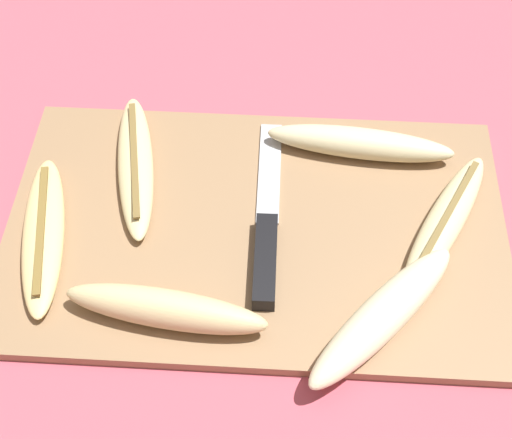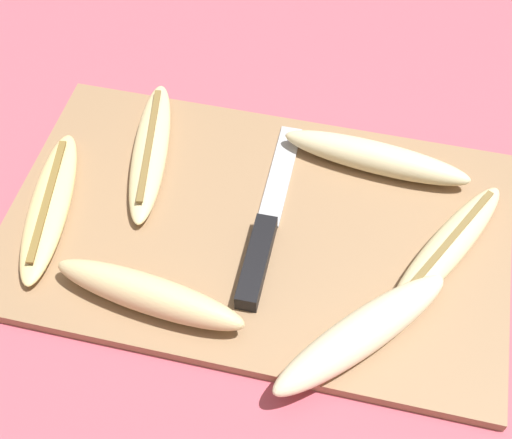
{
  "view_description": "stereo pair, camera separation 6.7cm",
  "coord_description": "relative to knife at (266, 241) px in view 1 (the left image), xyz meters",
  "views": [
    {
      "loc": [
        0.02,
        -0.4,
        0.56
      ],
      "look_at": [
        0.0,
        0.0,
        0.02
      ],
      "focal_mm": 50.0,
      "sensor_mm": 36.0,
      "label": 1
    },
    {
      "loc": [
        0.09,
        -0.39,
        0.56
      ],
      "look_at": [
        0.0,
        0.0,
        0.02
      ],
      "focal_mm": 50.0,
      "sensor_mm": 36.0,
      "label": 2
    }
  ],
  "objects": [
    {
      "name": "banana_ripe_center",
      "position": [
        -0.14,
        0.08,
        0.0
      ],
      "size": [
        0.07,
        0.19,
        0.02
      ],
      "rotation": [
        0.0,
        0.0,
        3.33
      ],
      "color": "beige",
      "rests_on": "cutting_board"
    },
    {
      "name": "banana_soft_right",
      "position": [
        0.17,
        0.03,
        0.0
      ],
      "size": [
        0.11,
        0.18,
        0.02
      ],
      "rotation": [
        0.0,
        0.0,
        2.66
      ],
      "color": "beige",
      "rests_on": "cutting_board"
    },
    {
      "name": "ground_plane",
      "position": [
        -0.01,
        0.02,
        -0.02
      ],
      "size": [
        4.0,
        4.0,
        0.0
      ],
      "primitive_type": "plane",
      "color": "#C65160"
    },
    {
      "name": "banana_cream_curved",
      "position": [
        0.09,
        0.12,
        0.01
      ],
      "size": [
        0.19,
        0.05,
        0.03
      ],
      "rotation": [
        0.0,
        0.0,
        4.61
      ],
      "color": "beige",
      "rests_on": "cutting_board"
    },
    {
      "name": "banana_golden_short",
      "position": [
        -0.21,
        -0.0,
        0.0
      ],
      "size": [
        0.07,
        0.19,
        0.02
      ],
      "rotation": [
        0.0,
        0.0,
        3.32
      ],
      "color": "#EDD689",
      "rests_on": "cutting_board"
    },
    {
      "name": "banana_mellow_near",
      "position": [
        -0.08,
        -0.08,
        0.01
      ],
      "size": [
        0.18,
        0.06,
        0.04
      ],
      "rotation": [
        0.0,
        0.0,
        1.45
      ],
      "color": "beige",
      "rests_on": "cutting_board"
    },
    {
      "name": "banana_bright_far",
      "position": [
        0.1,
        -0.08,
        0.01
      ],
      "size": [
        0.15,
        0.16,
        0.03
      ],
      "rotation": [
        0.0,
        0.0,
        2.42
      ],
      "color": "beige",
      "rests_on": "cutting_board"
    },
    {
      "name": "knife",
      "position": [
        0.0,
        0.0,
        0.0
      ],
      "size": [
        0.02,
        0.22,
        0.02
      ],
      "rotation": [
        0.0,
        0.0,
        0.01
      ],
      "color": "black",
      "rests_on": "cutting_board"
    },
    {
      "name": "cutting_board",
      "position": [
        -0.01,
        0.02,
        -0.01
      ],
      "size": [
        0.48,
        0.29,
        0.01
      ],
      "color": "#997551",
      "rests_on": "ground_plane"
    }
  ]
}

